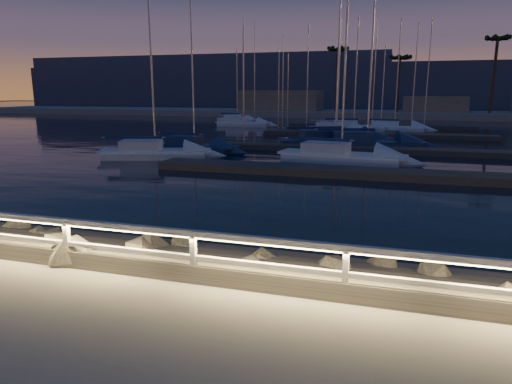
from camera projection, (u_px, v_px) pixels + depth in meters
ground at (291, 293)px, 8.66m from camera, size 400.00×400.00×0.00m
harbor_water at (371, 149)px, 38.06m from camera, size 400.00×440.00×0.60m
guard_rail at (288, 254)px, 8.51m from camera, size 44.11×0.12×1.06m
riprap at (494, 295)px, 9.06m from camera, size 28.06×2.90×1.34m
floating_docks at (372, 141)px, 39.14m from camera, size 22.00×36.00×0.40m
far_shore at (383, 112)px, 77.88m from camera, size 160.00×14.00×5.20m
palm_left at (338, 52)px, 76.04m from camera, size 3.00×3.00×11.20m
palm_center at (400, 60)px, 74.47m from camera, size 3.00×3.00×9.70m
palm_right at (497, 42)px, 69.12m from camera, size 3.00×3.00×12.20m
distant_hills at (315, 88)px, 138.87m from camera, size 230.00×37.50×18.00m
sailboat_a at (153, 152)px, 30.12m from camera, size 7.44×4.11×12.29m
sailboat_b at (338, 155)px, 28.54m from camera, size 8.03×3.33×13.28m
sailboat_e at (192, 146)px, 33.38m from camera, size 6.87×2.97×11.40m
sailboat_f at (364, 143)px, 35.06m from camera, size 8.76×4.22×14.39m
sailboat_g at (332, 140)px, 37.08m from camera, size 9.28×6.07×15.41m
sailboat_i at (242, 123)px, 57.68m from camera, size 7.00×2.24×11.90m
sailboat_j at (335, 129)px, 49.02m from camera, size 7.14×3.74×11.72m
sailboat_k at (392, 127)px, 51.43m from camera, size 7.34×3.18×12.06m
sailboat_m at (236, 119)px, 65.82m from camera, size 6.24×2.72×10.35m
sailboat_n at (352, 127)px, 51.19m from camera, size 7.28×2.46×12.25m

